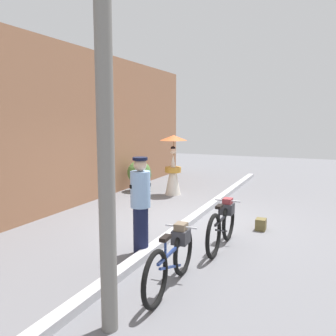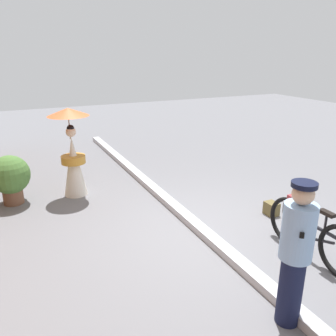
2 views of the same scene
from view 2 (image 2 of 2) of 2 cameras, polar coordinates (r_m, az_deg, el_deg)
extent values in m
plane|color=slate|center=(5.92, 5.34, -10.52)|extent=(30.00, 30.00, 0.00)
cube|color=#B2B2B7|center=(5.89, 5.36, -10.01)|extent=(14.00, 0.20, 0.12)
torus|color=black|center=(5.74, 19.16, -8.27)|extent=(0.76, 0.07, 0.76)
cube|color=black|center=(5.38, 22.95, -8.77)|extent=(0.82, 0.04, 0.04)
cube|color=black|center=(5.47, 22.68, -10.70)|extent=(0.72, 0.03, 0.26)
cylinder|color=black|center=(5.23, 24.54, -8.33)|extent=(0.03, 0.03, 0.31)
cube|color=black|center=(5.16, 24.77, -6.79)|extent=(0.22, 0.09, 0.05)
cylinder|color=silver|center=(5.51, 20.31, -4.81)|extent=(0.03, 0.48, 0.03)
cube|color=#333338|center=(5.57, 20.13, -6.28)|extent=(0.26, 0.22, 0.20)
cube|color=maroon|center=(5.52, 20.28, -5.05)|extent=(0.20, 0.16, 0.14)
cylinder|color=#141938|center=(4.21, 19.50, -18.49)|extent=(0.26, 0.26, 0.82)
cylinder|color=#8CB2E0|center=(3.83, 20.66, -9.83)|extent=(0.34, 0.34, 0.62)
sphere|color=#D8B293|center=(3.66, 21.41, -4.03)|extent=(0.22, 0.22, 0.22)
cylinder|color=black|center=(3.62, 21.59, -2.56)|extent=(0.26, 0.26, 0.05)
cube|color=black|center=(3.80, 20.77, -9.01)|extent=(0.33, 0.26, 0.06)
cone|color=silver|center=(7.40, -15.24, 0.28)|extent=(0.48, 0.48, 1.25)
cylinder|color=#C1842D|center=(7.36, -15.34, 1.39)|extent=(0.49, 0.49, 0.16)
sphere|color=beige|center=(7.21, -15.73, 5.75)|extent=(0.20, 0.20, 0.20)
sphere|color=black|center=(7.20, -15.78, 6.30)|extent=(0.15, 0.15, 0.15)
cylinder|color=olive|center=(7.24, -15.98, 6.75)|extent=(0.02, 0.02, 0.55)
cone|color=orange|center=(7.20, -16.17, 8.89)|extent=(0.83, 0.83, 0.16)
cylinder|color=brown|center=(7.54, -24.15, -4.25)|extent=(0.38, 0.38, 0.30)
sphere|color=#4C7A38|center=(7.39, -24.61, -1.00)|extent=(0.76, 0.76, 0.76)
sphere|color=#4C7A38|center=(7.60, -23.72, -1.12)|extent=(0.42, 0.42, 0.42)
cube|color=brown|center=(6.71, 16.69, -6.42)|extent=(0.25, 0.20, 0.24)
cube|color=brown|center=(6.72, 17.12, -5.85)|extent=(0.21, 0.07, 0.09)
camera|label=1|loc=(6.14, 91.50, -6.21)|focal=38.10mm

